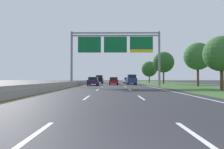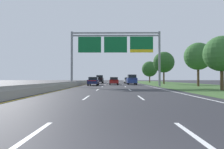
% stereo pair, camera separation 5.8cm
% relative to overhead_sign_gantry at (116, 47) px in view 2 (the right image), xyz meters
% --- Properties ---
extents(ground_plane, '(220.00, 220.00, 0.00)m').
position_rel_overhead_sign_gantry_xyz_m(ground_plane, '(-0.30, 5.47, -6.54)').
color(ground_plane, '#2B2B30').
extents(lane_striping, '(11.96, 106.00, 0.01)m').
position_rel_overhead_sign_gantry_xyz_m(lane_striping, '(-0.30, 5.01, -6.54)').
color(lane_striping, white).
rests_on(lane_striping, ground).
extents(grass_verge_right, '(14.00, 110.00, 0.02)m').
position_rel_overhead_sign_gantry_xyz_m(grass_verge_right, '(13.65, 5.47, -6.53)').
color(grass_verge_right, '#3D602D').
rests_on(grass_verge_right, ground).
extents(median_barrier_concrete, '(0.60, 110.00, 0.85)m').
position_rel_overhead_sign_gantry_xyz_m(median_barrier_concrete, '(-6.90, 5.47, -6.19)').
color(median_barrier_concrete, '#99968E').
rests_on(median_barrier_concrete, ground).
extents(overhead_sign_gantry, '(15.06, 0.42, 9.19)m').
position_rel_overhead_sign_gantry_xyz_m(overhead_sign_gantry, '(0.00, 0.00, 0.00)').
color(overhead_sign_gantry, gray).
rests_on(overhead_sign_gantry, ground).
extents(pickup_truck_black, '(2.02, 5.41, 2.20)m').
position_rel_overhead_sign_gantry_xyz_m(pickup_truck_black, '(-4.19, 20.30, -5.47)').
color(pickup_truck_black, black).
rests_on(pickup_truck_black, ground).
extents(car_navy_left_lane_sedan, '(1.84, 4.41, 1.57)m').
position_rel_overhead_sign_gantry_xyz_m(car_navy_left_lane_sedan, '(-4.07, 3.67, -5.73)').
color(car_navy_left_lane_sedan, '#161E47').
rests_on(car_navy_left_lane_sedan, ground).
extents(car_silver_right_lane_sedan, '(1.95, 4.45, 1.57)m').
position_rel_overhead_sign_gantry_xyz_m(car_silver_right_lane_sedan, '(3.39, 19.50, -5.73)').
color(car_silver_right_lane_sedan, '#B2B5BA').
rests_on(car_silver_right_lane_sedan, ground).
extents(car_red_centre_lane_sedan, '(1.87, 4.42, 1.57)m').
position_rel_overhead_sign_gantry_xyz_m(car_red_centre_lane_sedan, '(-0.29, 8.06, -5.73)').
color(car_red_centre_lane_sedan, maroon).
rests_on(car_red_centre_lane_sedan, ground).
extents(car_blue_right_lane_suv, '(1.91, 4.70, 2.11)m').
position_rel_overhead_sign_gantry_xyz_m(car_blue_right_lane_suv, '(3.50, 8.82, -5.45)').
color(car_blue_right_lane_suv, navy).
rests_on(car_blue_right_lane_suv, ground).
extents(car_grey_centre_lane_sedan, '(1.84, 4.41, 1.57)m').
position_rel_overhead_sign_gantry_xyz_m(car_grey_centre_lane_sedan, '(-0.37, 19.64, -5.73)').
color(car_grey_centre_lane_sedan, slate).
rests_on(car_grey_centre_lane_sedan, ground).
extents(roadside_tree_near, '(3.87, 3.87, 5.96)m').
position_rel_overhead_sign_gantry_xyz_m(roadside_tree_near, '(11.52, -11.03, -2.54)').
color(roadside_tree_near, '#4C3823').
rests_on(roadside_tree_near, ground).
extents(roadside_tree_mid, '(4.47, 4.47, 7.18)m').
position_rel_overhead_sign_gantry_xyz_m(roadside_tree_mid, '(13.53, -0.47, -1.62)').
color(roadside_tree_mid, '#4C3823').
rests_on(roadside_tree_mid, ground).
extents(roadside_tree_far, '(4.89, 4.89, 7.57)m').
position_rel_overhead_sign_gantry_xyz_m(roadside_tree_far, '(11.44, 13.20, -1.43)').
color(roadside_tree_far, '#4C3823').
rests_on(roadside_tree_far, ground).
extents(roadside_tree_distant, '(4.91, 4.91, 6.78)m').
position_rel_overhead_sign_gantry_xyz_m(roadside_tree_distant, '(11.10, 29.40, -2.23)').
color(roadside_tree_distant, '#4C3823').
rests_on(roadside_tree_distant, ground).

